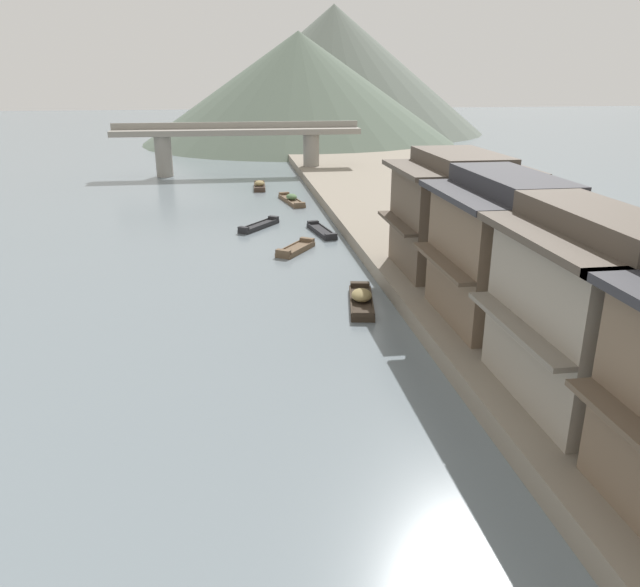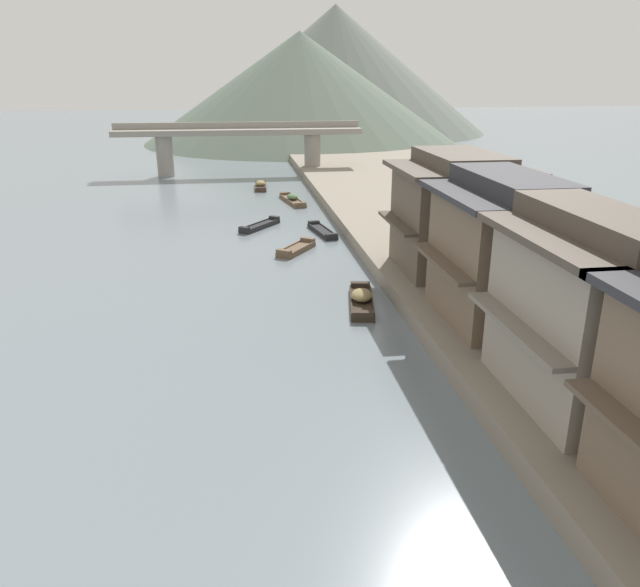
{
  "view_description": "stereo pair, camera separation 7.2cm",
  "coord_description": "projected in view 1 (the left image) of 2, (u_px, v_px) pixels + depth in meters",
  "views": [
    {
      "loc": [
        -1.11,
        -4.65,
        10.7
      ],
      "look_at": [
        2.51,
        19.98,
        1.73
      ],
      "focal_mm": 34.38,
      "sensor_mm": 36.0,
      "label": 1
    },
    {
      "loc": [
        -1.03,
        -4.66,
        10.7
      ],
      "look_at": [
        2.51,
        19.98,
        1.73
      ],
      "focal_mm": 34.38,
      "sensor_mm": 36.0,
      "label": 2
    }
  ],
  "objects": [
    {
      "name": "hill_far_centre",
      "position": [
        299.0,
        88.0,
        99.16
      ],
      "size": [
        50.76,
        50.76,
        17.04
      ],
      "primitive_type": "cone",
      "color": "#5B6B5B",
      "rests_on": "ground"
    },
    {
      "name": "boat_moored_third",
      "position": [
        361.0,
        300.0,
        29.86
      ],
      "size": [
        1.84,
        4.6,
        0.8
      ],
      "color": "#33281E",
      "rests_on": "ground"
    },
    {
      "name": "boat_midriver_drifting",
      "position": [
        259.0,
        226.0,
        44.87
      ],
      "size": [
        3.22,
        3.9,
        0.49
      ],
      "color": "#232326",
      "rests_on": "ground"
    },
    {
      "name": "house_waterfront_narrow",
      "position": [
        456.0,
        213.0,
        31.86
      ],
      "size": [
        6.86,
        6.27,
        6.14
      ],
      "color": "brown",
      "rests_on": "riverbank_right"
    },
    {
      "name": "stone_bridge",
      "position": [
        238.0,
        140.0,
        67.37
      ],
      "size": [
        27.08,
        2.4,
        5.64
      ],
      "color": "gray",
      "rests_on": "ground"
    },
    {
      "name": "boat_midriver_upstream",
      "position": [
        260.0,
        186.0,
        60.2
      ],
      "size": [
        1.29,
        4.25,
        0.79
      ],
      "color": "#423328",
      "rests_on": "ground"
    },
    {
      "name": "boat_moored_far",
      "position": [
        292.0,
        200.0,
        53.74
      ],
      "size": [
        1.94,
        5.42,
        0.75
      ],
      "color": "brown",
      "rests_on": "ground"
    },
    {
      "name": "hill_far_west",
      "position": [
        334.0,
        70.0,
        116.08
      ],
      "size": [
        56.81,
        56.81,
        22.74
      ],
      "primitive_type": "cone",
      "color": "slate",
      "rests_on": "ground"
    },
    {
      "name": "house_waterfront_tall",
      "position": [
        504.0,
        250.0,
        25.25
      ],
      "size": [
        5.77,
        6.67,
        6.14
      ],
      "color": "#75604C",
      "rests_on": "riverbank_right"
    },
    {
      "name": "boat_moored_nearest",
      "position": [
        296.0,
        249.0,
        38.9
      ],
      "size": [
        2.84,
        3.49,
        0.52
      ],
      "color": "brown",
      "rests_on": "ground"
    },
    {
      "name": "house_waterfront_second",
      "position": [
        589.0,
        310.0,
        18.84
      ],
      "size": [
        5.18,
        6.81,
        6.14
      ],
      "color": "gray",
      "rests_on": "riverbank_right"
    },
    {
      "name": "boat_moored_second",
      "position": [
        322.0,
        231.0,
        43.4
      ],
      "size": [
        1.63,
        4.45,
        0.46
      ],
      "color": "#232326",
      "rests_on": "ground"
    },
    {
      "name": "riverbank_right",
      "position": [
        504.0,
        249.0,
        38.01
      ],
      "size": [
        18.0,
        110.0,
        0.82
      ],
      "primitive_type": "cube",
      "color": "gray",
      "rests_on": "ground"
    }
  ]
}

